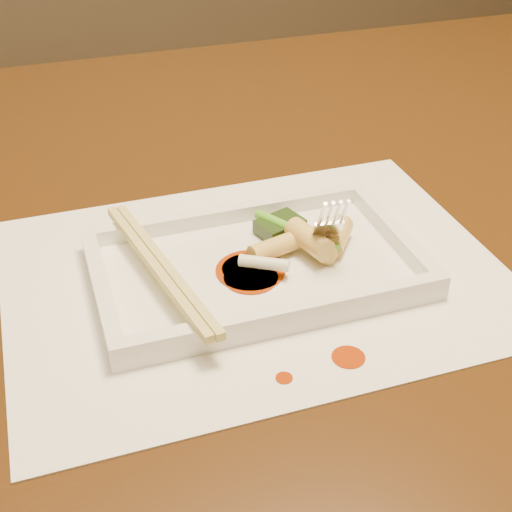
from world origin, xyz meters
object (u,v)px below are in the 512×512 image
object	(u,v)px
placemat	(256,275)
plate_base	(256,270)
chopstick_a	(155,267)
table	(192,294)
fork	(332,162)

from	to	relation	value
placemat	plate_base	size ratio (longest dim) A/B	1.54
chopstick_a	table	bearing A→B (deg)	66.01
fork	table	bearing A→B (deg)	133.57
chopstick_a	plate_base	bearing A→B (deg)	0.00
placemat	chopstick_a	xyz separation A→B (m)	(-0.08, 0.00, 0.03)
plate_base	fork	size ratio (longest dim) A/B	1.86
table	fork	size ratio (longest dim) A/B	10.00
table	plate_base	distance (m)	0.16
table	plate_base	bearing A→B (deg)	-76.94
placemat	chopstick_a	size ratio (longest dim) A/B	2.08
table	placemat	bearing A→B (deg)	-76.94
plate_base	table	bearing A→B (deg)	103.06
table	chopstick_a	distance (m)	0.18
placemat	fork	distance (m)	0.11
plate_base	chopstick_a	distance (m)	0.08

